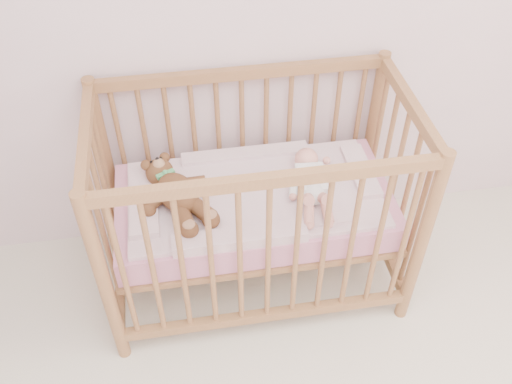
{
  "coord_description": "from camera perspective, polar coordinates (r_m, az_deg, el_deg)",
  "views": [
    {
      "loc": [
        -0.43,
        -0.19,
        2.3
      ],
      "look_at": [
        -0.14,
        1.55,
        0.62
      ],
      "focal_mm": 40.0,
      "sensor_mm": 36.0,
      "label": 1
    }
  ],
  "objects": [
    {
      "name": "mattress",
      "position": [
        2.57,
        -0.18,
        -1.42
      ],
      "size": [
        1.22,
        0.62,
        0.13
      ],
      "primitive_type": "cube",
      "color": "pink",
      "rests_on": "crib"
    },
    {
      "name": "blanket",
      "position": [
        2.51,
        -0.19,
        -0.21
      ],
      "size": [
        1.1,
        0.58,
        0.06
      ],
      "primitive_type": null,
      "color": "pink",
      "rests_on": "mattress"
    },
    {
      "name": "teddy_bear",
      "position": [
        2.42,
        -7.87,
        0.03
      ],
      "size": [
        0.52,
        0.59,
        0.14
      ],
      "primitive_type": null,
      "rotation": [
        0.0,
        0.0,
        0.42
      ],
      "color": "brown",
      "rests_on": "blanket"
    },
    {
      "name": "crib",
      "position": [
        2.55,
        -0.18,
        -1.18
      ],
      "size": [
        1.36,
        0.76,
        1.0
      ],
      "primitive_type": null,
      "color": "#A57A46",
      "rests_on": "floor"
    },
    {
      "name": "baby",
      "position": [
        2.49,
        5.55,
        1.37
      ],
      "size": [
        0.27,
        0.5,
        0.12
      ],
      "primitive_type": null,
      "rotation": [
        0.0,
        0.0,
        -0.08
      ],
      "color": "white",
      "rests_on": "blanket"
    }
  ]
}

